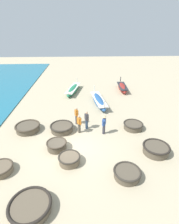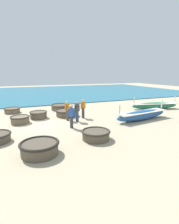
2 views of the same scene
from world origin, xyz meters
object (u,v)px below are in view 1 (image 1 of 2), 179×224
Objects in this scene: coracle_upturned at (156,149)px; fisherman_standing_right at (77,115)px; fisherman_by_coracle at (79,123)px; coracle_far_right at (127,173)px; coracle_weathered at (28,127)px; coracle_beside_post at (133,126)px; long_boat_ochre_hull at (73,90)px; long_boat_white_hull at (99,101)px; coracle_front_left at (62,128)px; fisherman_hauling at (87,120)px; coracle_nearest at (1,169)px; coracle_center at (57,145)px; long_boat_red_hull at (122,87)px; coracle_front_right at (69,159)px; coracle_far_left at (30,207)px; fisherman_standing_left at (104,123)px.

fisherman_standing_right is (-5.44, 4.17, 0.50)m from coracle_upturned.
coracle_upturned is at bearing -28.04° from fisherman_by_coracle.
coracle_weathered is at bearing 143.05° from coracle_far_right.
coracle_beside_post is 10.61m from long_boat_ochre_hull.
fisherman_standing_right is at bearing -85.57° from long_boat_ochre_hull.
long_boat_white_hull is at bearing 60.66° from fisherman_standing_right.
fisherman_hauling is (2.05, 0.28, 0.53)m from coracle_front_left.
coracle_far_right is 5.54m from fisherman_by_coracle.
coracle_front_left is at bearing 54.08° from coracle_nearest.
coracle_center is at bearing -158.36° from coracle_beside_post.
fisherman_standing_right reaches higher than long_boat_white_hull.
long_boat_red_hull is at bearing 53.76° from coracle_front_left.
fisherman_standing_right is at bearing 51.32° from coracle_nearest.
coracle_upturned is 7.33m from coracle_front_left.
long_boat_white_hull is at bearing 64.20° from coracle_center.
fisherman_by_coracle reaches higher than long_boat_red_hull.
coracle_beside_post is (8.75, -0.10, -0.01)m from coracle_weathered.
long_boat_ochre_hull reaches higher than coracle_front_left.
long_boat_red_hull reaches higher than coracle_front_right.
coracle_nearest is at bearing -146.16° from coracle_center.
coracle_nearest is 0.29× the size of long_boat_white_hull.
fisherman_standing_right reaches higher than long_boat_red_hull.
coracle_far_left is (-6.74, -6.99, -0.00)m from coracle_beside_post.
coracle_front_left is 1.22× the size of fisherman_by_coracle.
long_boat_red_hull is at bearing 64.57° from coracle_far_left.
coracle_front_right is at bearing -99.88° from fisherman_by_coracle.
long_boat_white_hull is 5.73m from long_boat_red_hull.
coracle_weathered is at bearing 136.84° from coracle_center.
coracle_front_left is 1.34× the size of coracle_center.
coracle_nearest is (-3.18, -4.39, -0.05)m from coracle_front_left.
long_boat_white_hull reaches higher than coracle_front_left.
fisherman_hauling is 0.86m from fisherman_by_coracle.
coracle_weathered is at bearing 105.84° from coracle_far_left.
coracle_weathered is 0.49× the size of long_boat_red_hull.
coracle_front_right is 0.84× the size of fisherman_standing_left.
coracle_upturned is 3.17m from coracle_far_right.
coracle_front_right is 13.01m from long_boat_ochre_hull.
long_boat_red_hull is at bearing 70.10° from fisherman_standing_left.
coracle_front_left reaches higher than coracle_beside_post.
coracle_front_left is 5.94m from coracle_beside_post.
fisherman_by_coracle reaches higher than coracle_far_right.
coracle_upturned reaches higher than coracle_center.
coracle_far_right is at bearing -60.08° from fisherman_by_coracle.
coracle_center is at bearing -153.32° from fisherman_standing_left.
coracle_upturned is 1.16× the size of fisherman_by_coracle.
coracle_far_left is 7.77m from fisherman_hauling.
long_boat_ochre_hull is at bearing 116.27° from coracle_upturned.
long_boat_white_hull reaches higher than coracle_beside_post.
coracle_far_right is at bearing -108.79° from coracle_beside_post.
coracle_far_left is (-0.67, -4.58, -0.03)m from coracle_center.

